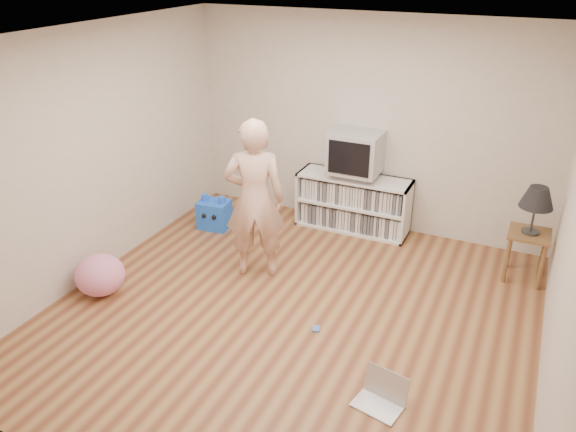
# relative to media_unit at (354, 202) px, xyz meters

# --- Properties ---
(ground) EXTENTS (4.50, 4.50, 0.00)m
(ground) POSITION_rel_media_unit_xyz_m (0.07, -2.04, -0.35)
(ground) COLOR brown
(ground) RESTS_ON ground
(walls) EXTENTS (4.52, 4.52, 2.60)m
(walls) POSITION_rel_media_unit_xyz_m (0.07, -2.04, 0.95)
(walls) COLOR beige
(walls) RESTS_ON ground
(ceiling) EXTENTS (4.50, 4.50, 0.01)m
(ceiling) POSITION_rel_media_unit_xyz_m (0.07, -2.04, 2.25)
(ceiling) COLOR white
(ceiling) RESTS_ON walls
(media_unit) EXTENTS (1.40, 0.45, 0.70)m
(media_unit) POSITION_rel_media_unit_xyz_m (0.00, 0.00, 0.00)
(media_unit) COLOR white
(media_unit) RESTS_ON ground
(dvd_deck) EXTENTS (0.45, 0.35, 0.07)m
(dvd_deck) POSITION_rel_media_unit_xyz_m (-0.00, -0.02, 0.39)
(dvd_deck) COLOR gray
(dvd_deck) RESTS_ON media_unit
(crt_tv) EXTENTS (0.60, 0.53, 0.50)m
(crt_tv) POSITION_rel_media_unit_xyz_m (-0.00, -0.02, 0.67)
(crt_tv) COLOR #A4A4A9
(crt_tv) RESTS_ON dvd_deck
(side_table) EXTENTS (0.42, 0.42, 0.55)m
(side_table) POSITION_rel_media_unit_xyz_m (2.06, -0.39, 0.07)
(side_table) COLOR brown
(side_table) RESTS_ON ground
(table_lamp) EXTENTS (0.34, 0.34, 0.52)m
(table_lamp) POSITION_rel_media_unit_xyz_m (2.06, -0.39, 0.59)
(table_lamp) COLOR #333333
(table_lamp) RESTS_ON side_table
(person) EXTENTS (0.75, 0.64, 1.74)m
(person) POSITION_rel_media_unit_xyz_m (-0.60, -1.48, 0.52)
(person) COLOR beige
(person) RESTS_ON ground
(laptop) EXTENTS (0.42, 0.36, 0.25)m
(laptop) POSITION_rel_media_unit_xyz_m (1.21, -2.81, -0.28)
(laptop) COLOR silver
(laptop) RESTS_ON ground
(playing_cards) EXTENTS (0.09, 0.11, 0.02)m
(playing_cards) POSITION_rel_media_unit_xyz_m (0.39, -2.17, -0.34)
(playing_cards) COLOR #4B73C9
(playing_cards) RESTS_ON ground
(plush_blue) EXTENTS (0.41, 0.36, 0.44)m
(plush_blue) POSITION_rel_media_unit_xyz_m (-1.60, -0.74, -0.16)
(plush_blue) COLOR #195CFF
(plush_blue) RESTS_ON ground
(plush_pink) EXTENTS (0.60, 0.60, 0.43)m
(plush_pink) POSITION_rel_media_unit_xyz_m (-1.86, -2.52, -0.14)
(plush_pink) COLOR pink
(plush_pink) RESTS_ON ground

